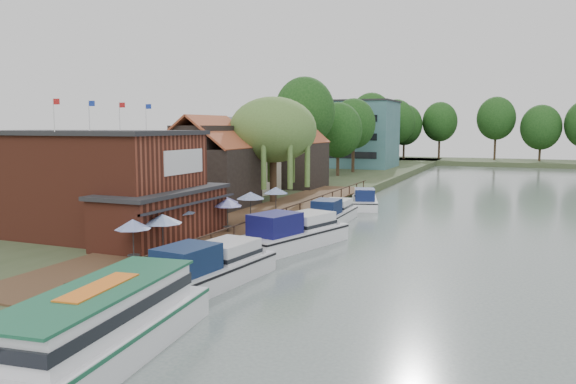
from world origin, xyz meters
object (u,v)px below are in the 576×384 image
at_px(umbrella_4, 223,211).
at_px(willow, 273,150).
at_px(tour_boat, 89,329).
at_px(pub, 107,183).
at_px(swan, 137,306).
at_px(cottage_c, 293,153).
at_px(umbrella_3, 228,215).
at_px(cottage_b, 230,156).
at_px(cruiser_1, 294,228).
at_px(umbrella_2, 180,223).
at_px(cruiser_3, 364,197).
at_px(umbrella_1, 163,234).
at_px(cruiser_0, 210,262).
at_px(hotel_block, 328,134).
at_px(cottage_a, 207,162).
at_px(umbrella_0, 133,241).
at_px(cruiser_2, 332,210).
at_px(umbrella_6, 276,201).
at_px(umbrella_5, 251,207).

bearing_deg(umbrella_4, willow, 99.47).
relative_size(willow, tour_boat, 0.80).
relative_size(pub, swan, 45.45).
bearing_deg(cottage_c, umbrella_4, -78.27).
distance_m(cottage_c, umbrella_3, 30.98).
distance_m(pub, cottage_b, 25.33).
xyz_separation_m(umbrella_3, cruiser_1, (4.31, 1.82, -0.96)).
xyz_separation_m(cottage_b, umbrella_2, (9.82, -25.05, -2.96)).
bearing_deg(cruiser_3, umbrella_1, -113.35).
bearing_deg(cruiser_0, cottage_b, 122.89).
height_order(hotel_block, cottage_a, hotel_block).
height_order(cottage_c, umbrella_3, cottage_c).
bearing_deg(swan, cottage_b, 111.76).
distance_m(umbrella_0, cruiser_2, 22.93).
bearing_deg(cruiser_3, cottage_a, -151.19).
height_order(cottage_c, cruiser_2, cottage_c).
distance_m(cruiser_0, cruiser_3, 31.77).
xyz_separation_m(umbrella_6, cruiser_0, (3.69, -17.08, -1.03)).
bearing_deg(umbrella_2, umbrella_5, 83.26).
xyz_separation_m(willow, umbrella_5, (3.31, -11.72, -3.93)).
bearing_deg(pub, umbrella_6, 59.46).
distance_m(umbrella_1, cruiser_0, 4.16).
distance_m(cottage_b, umbrella_5, 20.13).
distance_m(cottage_c, tour_boat, 51.24).
distance_m(umbrella_4, cruiser_1, 5.61).
xyz_separation_m(umbrella_6, swan, (2.70, -22.09, -2.07)).
bearing_deg(umbrella_1, hotel_block, 101.39).
distance_m(pub, umbrella_0, 9.11).
bearing_deg(cruiser_2, cruiser_3, 87.24).
height_order(umbrella_2, cruiser_0, umbrella_2).
xyz_separation_m(hotel_block, umbrella_1, (15.05, -74.68, -4.86)).
height_order(cottage_a, umbrella_6, cottage_a).
distance_m(umbrella_4, tour_boat, 22.06).
relative_size(umbrella_1, umbrella_3, 1.00).
relative_size(cottage_c, umbrella_1, 3.58).
relative_size(pub, umbrella_6, 8.42).
height_order(cottage_a, cruiser_1, cottage_a).
bearing_deg(umbrella_5, hotel_block, 103.29).
bearing_deg(umbrella_2, cottage_c, 99.71).
bearing_deg(cruiser_3, tour_boat, -104.24).
distance_m(cottage_a, umbrella_1, 20.55).
bearing_deg(willow, cruiser_0, -73.41).
distance_m(umbrella_6, swan, 22.35).
relative_size(umbrella_5, cruiser_0, 0.23).
bearing_deg(cruiser_3, pub, -128.22).
xyz_separation_m(umbrella_5, swan, (3.11, -18.15, -2.07)).
relative_size(cottage_b, umbrella_4, 4.04).
bearing_deg(umbrella_4, cottage_a, 126.09).
bearing_deg(cruiser_0, umbrella_4, 122.06).
bearing_deg(umbrella_3, tour_boat, -75.19).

